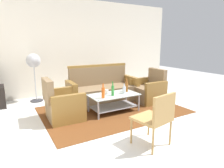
# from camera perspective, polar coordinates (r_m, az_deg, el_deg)

# --- Properties ---
(ground_plane) EXTENTS (14.00, 14.00, 0.00)m
(ground_plane) POSITION_cam_1_polar(r_m,az_deg,el_deg) (3.86, 8.47, -11.68)
(ground_plane) COLOR white
(wall_back) EXTENTS (6.52, 0.12, 2.80)m
(wall_back) POSITION_cam_1_polar(r_m,az_deg,el_deg) (6.22, -9.08, 10.66)
(wall_back) COLOR silver
(wall_back) RESTS_ON ground
(rug) EXTENTS (3.14, 2.13, 0.01)m
(rug) POSITION_cam_1_polar(r_m,az_deg,el_deg) (4.57, 0.28, -7.58)
(rug) COLOR brown
(rug) RESTS_ON ground
(couch) EXTENTS (1.83, 0.81, 0.96)m
(couch) POSITION_cam_1_polar(r_m,az_deg,el_deg) (5.08, -2.81, -1.90)
(couch) COLOR #7F6647
(couch) RESTS_ON rug
(armchair_left) EXTENTS (0.72, 0.78, 0.85)m
(armchair_left) POSITION_cam_1_polar(r_m,az_deg,el_deg) (4.10, -14.22, -6.19)
(armchair_left) COLOR #7F6647
(armchair_left) RESTS_ON rug
(armchair_right) EXTENTS (0.71, 0.77, 0.85)m
(armchair_right) POSITION_cam_1_polar(r_m,az_deg,el_deg) (5.23, 10.70, -2.02)
(armchair_right) COLOR #7F6647
(armchair_right) RESTS_ON rug
(coffee_table) EXTENTS (1.10, 0.60, 0.40)m
(coffee_table) POSITION_cam_1_polar(r_m,az_deg,el_deg) (4.39, 0.51, -4.79)
(coffee_table) COLOR silver
(coffee_table) RESTS_ON rug
(bottle_brown) EXTENTS (0.07, 0.07, 0.32)m
(bottle_brown) POSITION_cam_1_polar(r_m,az_deg,el_deg) (4.57, 4.28, -0.75)
(bottle_brown) COLOR brown
(bottle_brown) RESTS_ON coffee_table
(bottle_green) EXTENTS (0.06, 0.06, 0.31)m
(bottle_green) POSITION_cam_1_polar(r_m,az_deg,el_deg) (4.22, 0.21, -1.85)
(bottle_green) COLOR #2D8C38
(bottle_green) RESTS_ON coffee_table
(bottle_orange) EXTENTS (0.07, 0.07, 0.31)m
(bottle_orange) POSITION_cam_1_polar(r_m,az_deg,el_deg) (4.04, -2.61, -2.51)
(bottle_orange) COLOR #D85919
(bottle_orange) RESTS_ON coffee_table
(bottle_clear) EXTENTS (0.07, 0.07, 0.22)m
(bottle_clear) POSITION_cam_1_polar(r_m,az_deg,el_deg) (4.42, 3.59, -1.67)
(bottle_clear) COLOR silver
(bottle_clear) RESTS_ON coffee_table
(cup) EXTENTS (0.08, 0.08, 0.10)m
(cup) POSITION_cam_1_polar(r_m,az_deg,el_deg) (4.36, -1.57, -2.33)
(cup) COLOR silver
(cup) RESTS_ON coffee_table
(pedestal_fan) EXTENTS (0.36, 0.36, 1.27)m
(pedestal_fan) POSITION_cam_1_polar(r_m,az_deg,el_deg) (5.43, -22.01, 5.62)
(pedestal_fan) COLOR #2D2D33
(pedestal_fan) RESTS_ON ground
(wicker_chair) EXTENTS (0.56, 0.56, 0.84)m
(wicker_chair) POSITION_cam_1_polar(r_m,az_deg,el_deg) (2.97, 12.89, -9.02)
(wicker_chair) COLOR #AD844C
(wicker_chair) RESTS_ON ground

